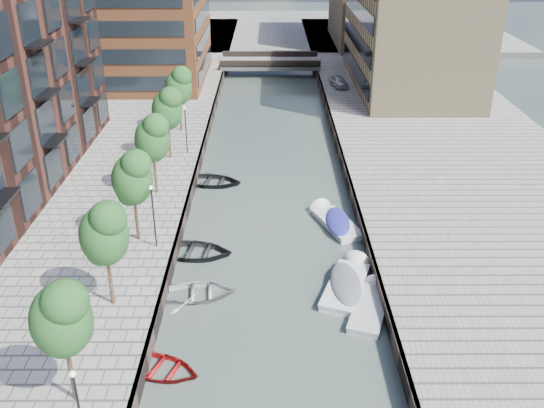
{
  "coord_description": "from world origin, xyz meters",
  "views": [
    {
      "loc": [
        -0.17,
        -8.72,
        19.92
      ],
      "look_at": [
        0.0,
        24.81,
        3.5
      ],
      "focal_mm": 40.0,
      "sensor_mm": 36.0,
      "label": 1
    }
  ],
  "objects_px": {
    "bridge": "(270,63)",
    "sloop_3": "(197,296)",
    "motorboat_3": "(334,221)",
    "tree_6": "(178,85)",
    "motorboat_2": "(372,305)",
    "sloop_4": "(211,184)",
    "car": "(339,81)",
    "sloop_2": "(160,372)",
    "tree_3": "(132,176)",
    "tree_5": "(167,108)",
    "tree_1": "(61,316)",
    "tree_4": "(152,137)",
    "tree_2": "(104,232)",
    "motorboat_4": "(347,283)",
    "sloop_1": "(194,255)"
  },
  "relations": [
    {
      "from": "bridge",
      "to": "sloop_3",
      "type": "distance_m",
      "value": 52.22
    },
    {
      "from": "sloop_3",
      "to": "motorboat_3",
      "type": "relative_size",
      "value": 0.81
    },
    {
      "from": "tree_6",
      "to": "motorboat_2",
      "type": "height_order",
      "value": "tree_6"
    },
    {
      "from": "sloop_4",
      "to": "car",
      "type": "bearing_deg",
      "value": -15.88
    },
    {
      "from": "motorboat_3",
      "to": "sloop_2",
      "type": "bearing_deg",
      "value": -123.1
    },
    {
      "from": "tree_6",
      "to": "motorboat_3",
      "type": "bearing_deg",
      "value": -53.26
    },
    {
      "from": "tree_3",
      "to": "tree_5",
      "type": "distance_m",
      "value": 14.0
    },
    {
      "from": "tree_1",
      "to": "tree_4",
      "type": "height_order",
      "value": "same"
    },
    {
      "from": "tree_3",
      "to": "sloop_4",
      "type": "xyz_separation_m",
      "value": [
        3.66,
        10.61,
        -5.31
      ]
    },
    {
      "from": "tree_2",
      "to": "tree_5",
      "type": "xyz_separation_m",
      "value": [
        0.0,
        21.0,
        0.0
      ]
    },
    {
      "from": "bridge",
      "to": "tree_5",
      "type": "xyz_separation_m",
      "value": [
        -8.5,
        -33.0,
        3.92
      ]
    },
    {
      "from": "tree_4",
      "to": "motorboat_2",
      "type": "xyz_separation_m",
      "value": [
        14.01,
        -13.02,
        -5.21
      ]
    },
    {
      "from": "tree_5",
      "to": "motorboat_4",
      "type": "height_order",
      "value": "tree_5"
    },
    {
      "from": "bridge",
      "to": "tree_1",
      "type": "distance_m",
      "value": 61.71
    },
    {
      "from": "tree_1",
      "to": "sloop_3",
      "type": "bearing_deg",
      "value": 64.82
    },
    {
      "from": "tree_5",
      "to": "motorboat_3",
      "type": "bearing_deg",
      "value": -38.52
    },
    {
      "from": "tree_6",
      "to": "sloop_1",
      "type": "bearing_deg",
      "value": -80.69
    },
    {
      "from": "tree_2",
      "to": "tree_3",
      "type": "xyz_separation_m",
      "value": [
        0.0,
        7.0,
        0.0
      ]
    },
    {
      "from": "bridge",
      "to": "tree_2",
      "type": "xyz_separation_m",
      "value": [
        -8.5,
        -54.0,
        3.92
      ]
    },
    {
      "from": "motorboat_3",
      "to": "bridge",
      "type": "bearing_deg",
      "value": 95.78
    },
    {
      "from": "bridge",
      "to": "tree_6",
      "type": "height_order",
      "value": "tree_6"
    },
    {
      "from": "bridge",
      "to": "motorboat_3",
      "type": "bearing_deg",
      "value": -84.22
    },
    {
      "from": "tree_6",
      "to": "motorboat_3",
      "type": "height_order",
      "value": "tree_6"
    },
    {
      "from": "sloop_2",
      "to": "motorboat_2",
      "type": "bearing_deg",
      "value": -45.42
    },
    {
      "from": "sloop_2",
      "to": "tree_3",
      "type": "bearing_deg",
      "value": 34.41
    },
    {
      "from": "tree_1",
      "to": "tree_2",
      "type": "bearing_deg",
      "value": 90.0
    },
    {
      "from": "bridge",
      "to": "motorboat_2",
      "type": "relative_size",
      "value": 2.53
    },
    {
      "from": "tree_4",
      "to": "sloop_3",
      "type": "distance_m",
      "value": 13.8
    },
    {
      "from": "tree_3",
      "to": "motorboat_4",
      "type": "bearing_deg",
      "value": -17.15
    },
    {
      "from": "tree_6",
      "to": "sloop_3",
      "type": "height_order",
      "value": "tree_6"
    },
    {
      "from": "tree_5",
      "to": "bridge",
      "type": "bearing_deg",
      "value": 75.56
    },
    {
      "from": "sloop_4",
      "to": "motorboat_4",
      "type": "bearing_deg",
      "value": -137.08
    },
    {
      "from": "tree_6",
      "to": "car",
      "type": "height_order",
      "value": "tree_6"
    },
    {
      "from": "tree_2",
      "to": "tree_5",
      "type": "distance_m",
      "value": 21.0
    },
    {
      "from": "tree_3",
      "to": "tree_6",
      "type": "bearing_deg",
      "value": 90.0
    },
    {
      "from": "car",
      "to": "motorboat_3",
      "type": "bearing_deg",
      "value": -109.26
    },
    {
      "from": "tree_1",
      "to": "car",
      "type": "height_order",
      "value": "tree_1"
    },
    {
      "from": "tree_2",
      "to": "sloop_1",
      "type": "distance_m",
      "value": 9.14
    },
    {
      "from": "tree_4",
      "to": "motorboat_2",
      "type": "bearing_deg",
      "value": -42.91
    },
    {
      "from": "tree_3",
      "to": "sloop_2",
      "type": "xyz_separation_m",
      "value": [
        3.1,
        -11.25,
        -5.31
      ]
    },
    {
      "from": "sloop_3",
      "to": "motorboat_4",
      "type": "height_order",
      "value": "motorboat_4"
    },
    {
      "from": "tree_4",
      "to": "sloop_2",
      "type": "xyz_separation_m",
      "value": [
        3.1,
        -18.25,
        -5.31
      ]
    },
    {
      "from": "motorboat_3",
      "to": "car",
      "type": "height_order",
      "value": "car"
    },
    {
      "from": "tree_1",
      "to": "bridge",
      "type": "bearing_deg",
      "value": 82.07
    },
    {
      "from": "motorboat_2",
      "to": "motorboat_4",
      "type": "height_order",
      "value": "motorboat_4"
    },
    {
      "from": "sloop_1",
      "to": "sloop_2",
      "type": "distance_m",
      "value": 10.81
    },
    {
      "from": "tree_2",
      "to": "tree_5",
      "type": "height_order",
      "value": "same"
    },
    {
      "from": "tree_3",
      "to": "motorboat_3",
      "type": "xyz_separation_m",
      "value": [
        12.87,
        3.75,
        -5.1
      ]
    },
    {
      "from": "sloop_1",
      "to": "motorboat_3",
      "type": "height_order",
      "value": "motorboat_3"
    },
    {
      "from": "sloop_3",
      "to": "motorboat_3",
      "type": "distance_m",
      "value": 12.33
    }
  ]
}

